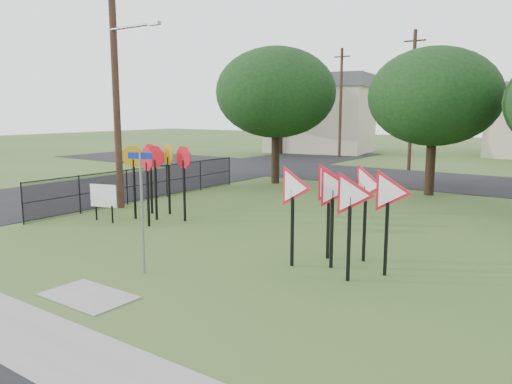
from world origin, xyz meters
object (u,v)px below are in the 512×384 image
stop_sign_cluster (156,165)px  info_board (103,197)px  street_name_sign (142,205)px  yield_sign_cluster (342,193)px

stop_sign_cluster → info_board: size_ratio=2.08×
street_name_sign → info_board: street_name_sign is taller
street_name_sign → stop_sign_cluster: (-4.31, 4.54, 0.29)m
info_board → street_name_sign: bearing=-29.3°
street_name_sign → yield_sign_cluster: (3.73, 3.16, 0.22)m
street_name_sign → stop_sign_cluster: size_ratio=1.06×
street_name_sign → yield_sign_cluster: bearing=40.3°
stop_sign_cluster → info_board: 2.18m
yield_sign_cluster → info_board: (-9.23, -0.08, -1.02)m
yield_sign_cluster → info_board: bearing=-179.5°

